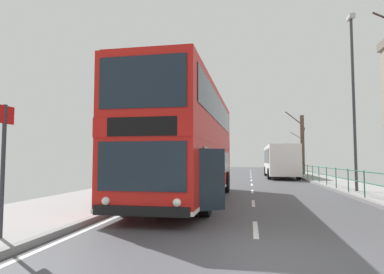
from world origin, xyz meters
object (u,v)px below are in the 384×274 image
object	(u,v)px
double_decker_bus_main	(188,143)
background_bus_far_lane	(280,160)
street_lamp_far_side	(353,89)
bus_stop_sign_near	(4,155)
bare_tree_far_01	(302,143)

from	to	relation	value
double_decker_bus_main	background_bus_far_lane	distance (m)	19.71
double_decker_bus_main	street_lamp_far_side	bearing A→B (deg)	28.37
bus_stop_sign_near	background_bus_far_lane	bearing A→B (deg)	73.89
street_lamp_far_side	bare_tree_far_01	xyz separation A→B (m)	(0.45, 19.45, -1.75)
background_bus_far_lane	bare_tree_far_01	size ratio (longest dim) A/B	1.57
bus_stop_sign_near	bare_tree_far_01	xyz separation A→B (m)	(10.38, 30.98, 1.66)
background_bus_far_lane	street_lamp_far_side	size ratio (longest dim) A/B	1.20
street_lamp_far_side	bare_tree_far_01	distance (m)	19.54
street_lamp_far_side	double_decker_bus_main	bearing A→B (deg)	-151.63
bare_tree_far_01	street_lamp_far_side	bearing A→B (deg)	-91.31
background_bus_far_lane	bus_stop_sign_near	distance (m)	27.48
double_decker_bus_main	background_bus_far_lane	xyz separation A→B (m)	(5.28, 18.97, -0.73)
background_bus_far_lane	double_decker_bus_main	bearing A→B (deg)	-105.55
bus_stop_sign_near	street_lamp_far_side	world-z (taller)	street_lamp_far_side
bus_stop_sign_near	street_lamp_far_side	distance (m)	15.59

